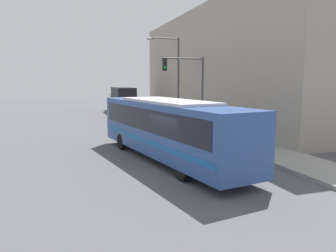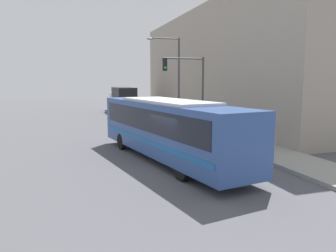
# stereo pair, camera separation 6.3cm
# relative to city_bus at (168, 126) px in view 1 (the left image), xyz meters

# --- Properties ---
(ground_plane) EXTENTS (120.00, 120.00, 0.00)m
(ground_plane) POSITION_rel_city_bus_xyz_m (-0.09, -2.08, -1.78)
(ground_plane) COLOR #515156
(sidewalk) EXTENTS (2.80, 70.00, 0.18)m
(sidewalk) POSITION_rel_city_bus_xyz_m (5.81, 17.92, -1.69)
(sidewalk) COLOR gray
(sidewalk) RESTS_ON ground_plane
(building_facade) EXTENTS (6.00, 31.70, 10.81)m
(building_facade) POSITION_rel_city_bus_xyz_m (10.21, 14.77, 3.63)
(building_facade) COLOR #9E9384
(building_facade) RESTS_ON ground_plane
(city_bus) EXTENTS (4.52, 12.14, 3.08)m
(city_bus) POSITION_rel_city_bus_xyz_m (0.00, 0.00, 0.00)
(city_bus) COLOR #2D4C8C
(city_bus) RESTS_ON ground_plane
(delivery_truck) EXTENTS (2.22, 8.26, 3.18)m
(delivery_truck) POSITION_rel_city_bus_xyz_m (2.38, 26.35, -0.05)
(delivery_truck) COLOR black
(delivery_truck) RESTS_ON ground_plane
(fire_hydrant) EXTENTS (0.27, 0.37, 0.79)m
(fire_hydrant) POSITION_rel_city_bus_xyz_m (5.01, 2.58, -1.21)
(fire_hydrant) COLOR gold
(fire_hydrant) RESTS_ON sidewalk
(traffic_light_pole) EXTENTS (3.28, 0.35, 5.61)m
(traffic_light_pole) POSITION_rel_city_bus_xyz_m (4.08, 7.38, 2.23)
(traffic_light_pole) COLOR #47474C
(traffic_light_pole) RESTS_ON sidewalk
(parking_meter) EXTENTS (0.14, 0.14, 1.24)m
(parking_meter) POSITION_rel_city_bus_xyz_m (5.01, 8.84, -0.76)
(parking_meter) COLOR #47474C
(parking_meter) RESTS_ON sidewalk
(street_lamp) EXTENTS (3.08, 0.28, 7.67)m
(street_lamp) POSITION_rel_city_bus_xyz_m (4.85, 13.04, 2.98)
(street_lamp) COLOR #47474C
(street_lamp) RESTS_ON sidewalk
(pedestrian_near_corner) EXTENTS (0.34, 0.34, 1.83)m
(pedestrian_near_corner) POSITION_rel_city_bus_xyz_m (6.37, 4.17, -0.66)
(pedestrian_near_corner) COLOR #47382D
(pedestrian_near_corner) RESTS_ON sidewalk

